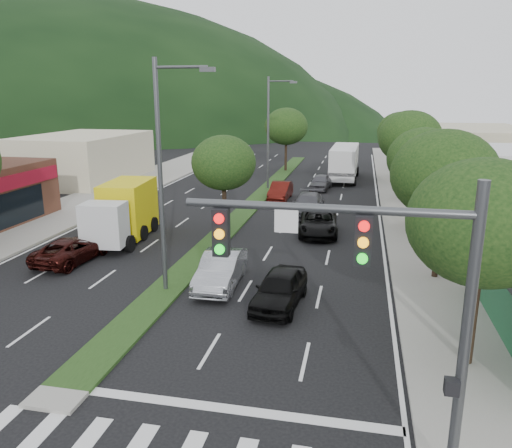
% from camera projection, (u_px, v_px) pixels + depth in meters
% --- Properties ---
extents(ground, '(160.00, 160.00, 0.00)m').
position_uv_depth(ground, '(65.00, 392.00, 14.82)').
color(ground, black).
rests_on(ground, ground).
extents(sidewalk_right, '(5.00, 90.00, 0.15)m').
position_uv_depth(sidewalk_right, '(418.00, 215.00, 35.98)').
color(sidewalk_right, gray).
rests_on(sidewalk_right, ground).
extents(sidewalk_left, '(6.00, 90.00, 0.15)m').
position_uv_depth(sidewalk_left, '(95.00, 200.00, 41.05)').
color(sidewalk_left, gray).
rests_on(sidewalk_left, ground).
extents(median, '(1.60, 56.00, 0.12)m').
position_uv_depth(median, '(257.00, 199.00, 41.31)').
color(median, '#1A3212').
rests_on(median, ground).
extents(crosswalk, '(19.00, 2.20, 0.01)m').
position_uv_depth(crosswalk, '(21.00, 435.00, 12.93)').
color(crosswalk, silver).
rests_on(crosswalk, ground).
extents(traffic_signal, '(6.12, 0.40, 7.00)m').
position_uv_depth(traffic_signal, '(391.00, 289.00, 10.39)').
color(traffic_signal, '#47494C').
rests_on(traffic_signal, ground).
extents(bldg_left_far, '(9.00, 14.00, 4.60)m').
position_uv_depth(bldg_left_far, '(84.00, 158.00, 50.19)').
color(bldg_left_far, beige).
rests_on(bldg_left_far, ground).
extents(bldg_right_far, '(10.00, 16.00, 5.20)m').
position_uv_depth(bldg_right_far, '(471.00, 152.00, 51.92)').
color(bldg_right_far, beige).
rests_on(bldg_right_far, ground).
extents(hill_far, '(176.00, 132.00, 82.00)m').
position_uv_depth(hill_far, '(29.00, 126.00, 134.83)').
color(hill_far, black).
rests_on(hill_far, ground).
extents(tree_r_a, '(4.60, 4.60, 6.63)m').
position_uv_depth(tree_r_a, '(484.00, 223.00, 15.00)').
color(tree_r_a, black).
rests_on(tree_r_a, sidewalk_right).
extents(tree_r_b, '(4.80, 4.80, 6.94)m').
position_uv_depth(tree_r_b, '(444.00, 175.00, 22.51)').
color(tree_r_b, black).
rests_on(tree_r_b, sidewalk_right).
extents(tree_r_c, '(4.40, 4.40, 6.48)m').
position_uv_depth(tree_r_c, '(424.00, 159.00, 30.16)').
color(tree_r_c, black).
rests_on(tree_r_c, sidewalk_right).
extents(tree_r_d, '(5.00, 5.00, 7.17)m').
position_uv_depth(tree_r_d, '(410.00, 138.00, 39.51)').
color(tree_r_d, black).
rests_on(tree_r_d, sidewalk_right).
extents(tree_r_e, '(4.60, 4.60, 6.71)m').
position_uv_depth(tree_r_e, '(401.00, 132.00, 49.05)').
color(tree_r_e, black).
rests_on(tree_r_e, sidewalk_right).
extents(tree_med_near, '(4.00, 4.00, 6.02)m').
position_uv_depth(tree_med_near, '(224.00, 163.00, 30.73)').
color(tree_med_near, black).
rests_on(tree_med_near, median).
extents(tree_med_far, '(4.80, 4.80, 6.94)m').
position_uv_depth(tree_med_far, '(286.00, 126.00, 55.19)').
color(tree_med_far, black).
rests_on(tree_med_far, median).
extents(streetlight_near, '(2.60, 0.25, 10.00)m').
position_uv_depth(streetlight_near, '(164.00, 167.00, 20.93)').
color(streetlight_near, '#47494C').
rests_on(streetlight_near, ground).
extents(streetlight_mid, '(2.60, 0.25, 10.00)m').
position_uv_depth(streetlight_mid, '(270.00, 128.00, 44.59)').
color(streetlight_mid, '#47494C').
rests_on(streetlight_mid, ground).
extents(sedan_silver, '(1.83, 4.77, 1.55)m').
position_uv_depth(sedan_silver, '(221.00, 270.00, 22.82)').
color(sedan_silver, '#9C9FA3').
rests_on(sedan_silver, ground).
extents(suv_maroon, '(2.62, 4.89, 1.30)m').
position_uv_depth(suv_maroon, '(72.00, 250.00, 26.12)').
color(suv_maroon, black).
rests_on(suv_maroon, ground).
extents(car_queue_a, '(2.14, 4.51, 1.49)m').
position_uv_depth(car_queue_a, '(280.00, 289.00, 20.67)').
color(car_queue_a, black).
rests_on(car_queue_a, ground).
extents(car_queue_b, '(2.12, 5.20, 1.51)m').
position_uv_depth(car_queue_b, '(308.00, 205.00, 36.20)').
color(car_queue_b, '#47474C').
rests_on(car_queue_b, ground).
extents(car_queue_c, '(1.58, 4.37, 1.43)m').
position_uv_depth(car_queue_c, '(281.00, 191.00, 41.50)').
color(car_queue_c, '#4B110C').
rests_on(car_queue_c, ground).
extents(car_queue_d, '(2.69, 5.20, 1.40)m').
position_uv_depth(car_queue_d, '(318.00, 223.00, 31.24)').
color(car_queue_d, black).
rests_on(car_queue_d, ground).
extents(car_queue_e, '(1.98, 4.19, 1.38)m').
position_uv_depth(car_queue_e, '(321.00, 182.00, 45.66)').
color(car_queue_e, '#4C4B51').
rests_on(car_queue_e, ground).
extents(box_truck, '(3.22, 7.05, 3.37)m').
position_uv_depth(box_truck, '(124.00, 213.00, 30.06)').
color(box_truck, silver).
rests_on(box_truck, ground).
extents(motorhome, '(2.97, 8.87, 3.38)m').
position_uv_depth(motorhome, '(344.00, 162.00, 50.63)').
color(motorhome, silver).
rests_on(motorhome, ground).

